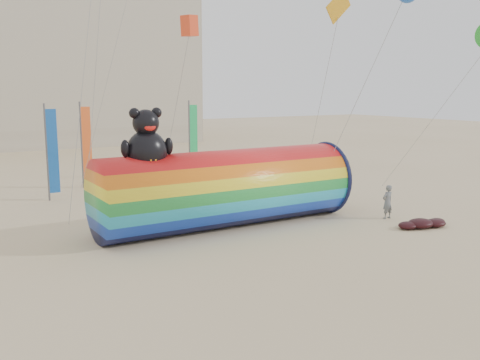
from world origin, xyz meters
TOP-DOWN VIEW (x-y plane):
  - ground at (0.00, 0.00)m, footprint 160.00×160.00m
  - windsock_assembly at (1.09, 3.62)m, footprint 11.50×3.50m
  - kite_handler at (8.11, 0.90)m, footprint 0.59×0.40m
  - fabric_bundle at (8.28, -1.04)m, footprint 2.62×1.35m
  - festival_banners at (-0.04, 15.13)m, footprint 10.41×2.91m

SIDE VIEW (x-z plane):
  - ground at x=0.00m, z-range 0.00..0.00m
  - fabric_bundle at x=8.28m, z-range -0.03..0.37m
  - kite_handler at x=8.11m, z-range 0.00..1.58m
  - windsock_assembly at x=1.09m, z-range -0.89..4.41m
  - festival_banners at x=-0.04m, z-range 0.04..5.24m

